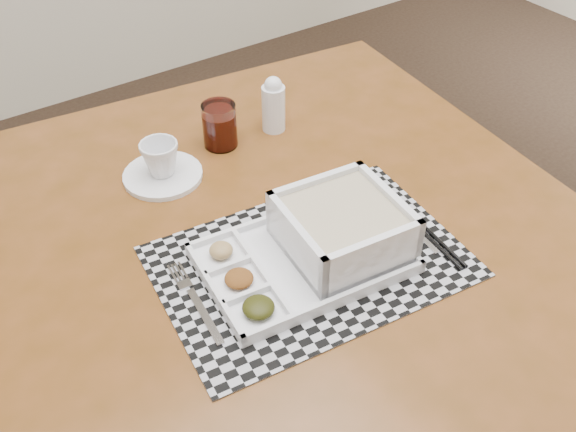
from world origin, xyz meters
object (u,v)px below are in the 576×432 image
at_px(dining_table, 273,259).
at_px(serving_tray, 330,238).
at_px(juice_glass, 220,127).
at_px(cup, 160,159).
at_px(creamer_bottle, 273,105).

bearing_deg(dining_table, serving_tray, -72.35).
distance_m(serving_tray, juice_glass, 0.38).
distance_m(dining_table, juice_glass, 0.30).
bearing_deg(cup, dining_table, -81.70).
height_order(dining_table, juice_glass, juice_glass).
distance_m(juice_glass, creamer_bottle, 0.12).
bearing_deg(creamer_bottle, serving_tray, -110.06).
xyz_separation_m(serving_tray, cup, (-0.13, 0.35, 0.00)).
bearing_deg(creamer_bottle, juice_glass, 174.39).
xyz_separation_m(serving_tray, creamer_bottle, (0.13, 0.37, 0.02)).
bearing_deg(dining_table, cup, 112.24).
distance_m(cup, juice_glass, 0.15).
bearing_deg(cup, serving_tray, -83.19).
height_order(cup, juice_glass, juice_glass).
relative_size(serving_tray, cup, 4.75).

